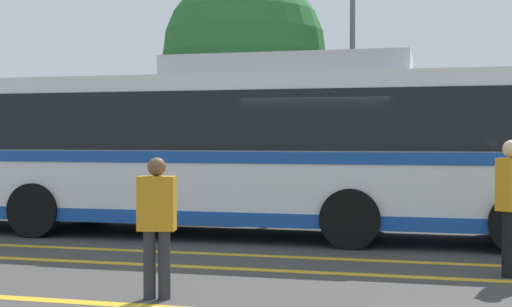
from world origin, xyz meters
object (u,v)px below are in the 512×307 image
object	(u,v)px
transit_bus	(257,146)
parked_car_2	(233,187)
tree_1	(244,54)
street_lamp	(353,8)
pedestrian_0	(511,198)
pedestrian_1	(157,219)
parked_car_1	(4,181)

from	to	relation	value
transit_bus	parked_car_2	world-z (taller)	transit_bus
transit_bus	tree_1	size ratio (longest dim) A/B	1.93
transit_bus	street_lamp	distance (m)	7.22
transit_bus	pedestrian_0	distance (m)	5.20
transit_bus	street_lamp	world-z (taller)	street_lamp
pedestrian_1	street_lamp	xyz separation A→B (m)	(0.91, 11.52, 4.37)
pedestrian_0	tree_1	world-z (taller)	tree_1
parked_car_1	street_lamp	size ratio (longest dim) A/B	0.66
transit_bus	pedestrian_0	bearing A→B (deg)	-125.69
tree_1	pedestrian_0	bearing A→B (deg)	-58.28
parked_car_1	street_lamp	world-z (taller)	street_lamp
street_lamp	tree_1	bearing A→B (deg)	159.42
transit_bus	pedestrian_1	world-z (taller)	transit_bus
parked_car_1	pedestrian_0	xyz separation A→B (m)	(11.53, -5.95, 0.28)
parked_car_1	pedestrian_1	distance (m)	11.19
pedestrian_1	tree_1	size ratio (longest dim) A/B	0.24
transit_bus	parked_car_2	bearing A→B (deg)	23.51
street_lamp	pedestrian_1	bearing A→B (deg)	-94.52
tree_1	parked_car_1	bearing A→B (deg)	-138.81
parked_car_1	parked_car_2	world-z (taller)	parked_car_1
tree_1	street_lamp	bearing A→B (deg)	-20.58
transit_bus	parked_car_2	size ratio (longest dim) A/B	2.70
parked_car_1	pedestrian_1	size ratio (longest dim) A/B	2.92
parked_car_2	pedestrian_1	bearing A→B (deg)	9.16
transit_bus	parked_car_2	distance (m)	3.43
parked_car_1	pedestrian_1	world-z (taller)	pedestrian_1
parked_car_1	pedestrian_0	world-z (taller)	pedestrian_0
transit_bus	street_lamp	bearing A→B (deg)	-10.14
parked_car_1	tree_1	size ratio (longest dim) A/B	0.70
pedestrian_1	street_lamp	world-z (taller)	street_lamp
parked_car_1	tree_1	distance (m)	7.64
transit_bus	tree_1	xyz separation A→B (m)	(-2.23, 7.41, 2.60)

